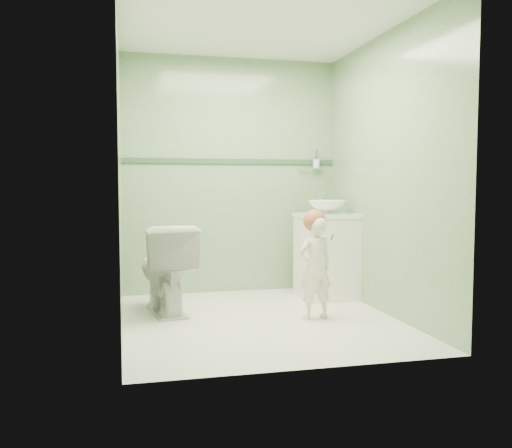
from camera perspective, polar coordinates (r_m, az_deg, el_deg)
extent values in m
plane|color=white|center=(4.57, 0.44, -9.93)|extent=(2.50, 2.50, 0.00)
cube|color=gray|center=(5.66, -2.60, 5.02)|extent=(2.20, 0.04, 2.40)
cube|color=gray|center=(3.24, 5.80, 5.70)|extent=(2.20, 0.04, 2.40)
cube|color=gray|center=(4.31, -13.96, 5.20)|extent=(0.04, 2.50, 2.40)
cube|color=gray|center=(4.82, 13.30, 5.08)|extent=(0.04, 2.50, 2.40)
plane|color=white|center=(4.62, 0.46, 20.33)|extent=(2.50, 2.50, 0.00)
cube|color=#335238|center=(5.65, -2.59, 6.54)|extent=(2.20, 0.02, 0.05)
cube|color=white|center=(5.40, 7.34, -3.47)|extent=(0.52, 0.50, 0.80)
cube|color=white|center=(5.37, 7.38, 0.88)|extent=(0.54, 0.52, 0.04)
imported|color=white|center=(5.36, 7.39, 1.77)|extent=(0.37, 0.37, 0.13)
cylinder|color=silver|center=(5.55, 6.66, 2.43)|extent=(0.03, 0.03, 0.18)
cylinder|color=silver|center=(5.50, 6.84, 3.25)|extent=(0.02, 0.12, 0.02)
cylinder|color=silver|center=(5.83, 5.66, 5.76)|extent=(0.26, 0.02, 0.02)
cylinder|color=silver|center=(5.83, 6.29, 6.25)|extent=(0.07, 0.07, 0.09)
cylinder|color=#3357B9|center=(5.82, 6.20, 6.94)|extent=(0.01, 0.01, 0.17)
cylinder|color=#C1354A|center=(5.85, 6.37, 6.93)|extent=(0.01, 0.01, 0.17)
cylinder|color=#73489E|center=(5.83, 6.30, 6.94)|extent=(0.01, 0.01, 0.17)
imported|color=white|center=(4.81, -9.44, -4.59)|extent=(0.54, 0.82, 0.77)
imported|color=white|center=(4.55, 6.18, -4.57)|extent=(0.34, 0.26, 0.85)
sphere|color=#AF563C|center=(4.54, 6.11, 0.33)|extent=(0.19, 0.19, 0.19)
cylinder|color=#157C68|center=(4.45, 7.94, -1.37)|extent=(0.05, 0.14, 0.06)
cube|color=white|center=(4.46, 6.95, -0.83)|extent=(0.03, 0.03, 0.02)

